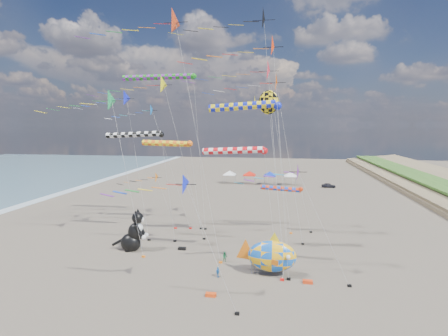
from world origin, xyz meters
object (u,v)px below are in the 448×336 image
at_px(parked_car, 329,185).
at_px(person_adult, 253,265).
at_px(fish_inflatable, 271,256).
at_px(child_blue, 218,272).
at_px(cat_inflatable, 133,230).
at_px(child_green, 225,257).

bearing_deg(parked_car, person_adult, 163.25).
relative_size(fish_inflatable, child_blue, 6.03).
height_order(cat_inflatable, fish_inflatable, cat_inflatable).
bearing_deg(person_adult, child_green, 108.74).
xyz_separation_m(cat_inflatable, person_adult, (14.46, -4.16, -1.61)).
distance_m(child_green, child_blue, 3.82).
bearing_deg(child_green, cat_inflatable, 163.08).
bearing_deg(child_blue, fish_inflatable, -46.29).
relative_size(person_adult, parked_car, 0.53).
distance_m(cat_inflatable, parked_car, 54.34).
distance_m(cat_inflatable, child_green, 11.53).
bearing_deg(fish_inflatable, person_adult, 171.64).
height_order(fish_inflatable, person_adult, fish_inflatable).
distance_m(child_blue, parked_car, 54.75).
bearing_deg(child_green, person_adult, -44.09).
bearing_deg(child_blue, child_green, 29.34).
distance_m(cat_inflatable, child_blue, 12.63).
distance_m(cat_inflatable, person_adult, 15.13).
xyz_separation_m(cat_inflatable, parked_car, (28.21, 46.41, -1.91)).
bearing_deg(fish_inflatable, cat_inflatable, 164.78).
relative_size(child_blue, parked_car, 0.33).
relative_size(cat_inflatable, parked_car, 1.53).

